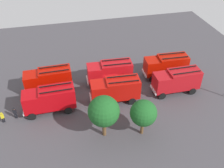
% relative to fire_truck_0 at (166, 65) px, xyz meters
% --- Properties ---
extents(ground_plane, '(56.44, 56.44, 0.00)m').
position_rel_fire_truck_0_xyz_m(ground_plane, '(9.63, 2.09, -2.15)').
color(ground_plane, '#423F44').
extents(fire_truck_0, '(7.31, 3.03, 3.88)m').
position_rel_fire_truck_0_xyz_m(fire_truck_0, '(0.00, 0.00, 0.00)').
color(fire_truck_0, '#AD0F04').
rests_on(fire_truck_0, ground).
extents(fire_truck_1, '(7.31, 3.05, 3.88)m').
position_rel_fire_truck_0_xyz_m(fire_truck_1, '(9.43, -0.22, 0.00)').
color(fire_truck_1, '#B70F15').
rests_on(fire_truck_1, ground).
extents(fire_truck_2, '(7.24, 2.85, 3.88)m').
position_rel_fire_truck_0_xyz_m(fire_truck_2, '(18.97, -0.37, 0.00)').
color(fire_truck_2, '#B10C03').
rests_on(fire_truck_2, ground).
extents(fire_truck_3, '(7.21, 2.77, 3.88)m').
position_rel_fire_truck_0_xyz_m(fire_truck_3, '(0.11, 4.35, 0.00)').
color(fire_truck_3, '#AD1016').
rests_on(fire_truck_3, ground).
extents(fire_truck_4, '(7.33, 3.08, 3.88)m').
position_rel_fire_truck_0_xyz_m(fire_truck_4, '(9.64, 4.38, 0.00)').
color(fire_truck_4, '#B70E08').
rests_on(fire_truck_4, ground).
extents(fire_truck_5, '(7.24, 2.85, 3.88)m').
position_rel_fire_truck_0_xyz_m(fire_truck_5, '(18.95, 4.39, 0.00)').
color(fire_truck_5, '#B3070D').
rests_on(fire_truck_5, ground).
extents(firefighter_0, '(0.46, 0.48, 1.64)m').
position_rel_fire_truck_0_xyz_m(firefighter_0, '(5.82, -3.50, -1.24)').
color(firefighter_0, black).
rests_on(firefighter_0, ground).
extents(firefighter_1, '(0.46, 0.32, 1.78)m').
position_rel_fire_truck_0_xyz_m(firefighter_1, '(23.74, 4.86, -1.15)').
color(firefighter_1, black).
rests_on(firefighter_1, ground).
extents(firefighter_2, '(0.48, 0.37, 1.63)m').
position_rel_fire_truck_0_xyz_m(firefighter_2, '(25.33, 5.27, -1.25)').
color(firefighter_2, black).
rests_on(firefighter_2, ground).
extents(tree_0, '(3.32, 3.32, 5.14)m').
position_rel_fire_truck_0_xyz_m(tree_0, '(7.89, 11.36, 1.31)').
color(tree_0, brown).
rests_on(tree_0, ground).
extents(tree_1, '(3.84, 3.84, 5.96)m').
position_rel_fire_truck_0_xyz_m(tree_1, '(12.60, 10.53, 1.86)').
color(tree_1, brown).
rests_on(tree_1, ground).
extents(traffic_cone_0, '(0.48, 0.48, 0.68)m').
position_rel_fire_truck_0_xyz_m(traffic_cone_0, '(15.87, -2.93, -1.81)').
color(traffic_cone_0, '#F2600C').
rests_on(traffic_cone_0, ground).
extents(traffic_cone_1, '(0.51, 0.51, 0.72)m').
position_rel_fire_truck_0_xyz_m(traffic_cone_1, '(6.67, 1.62, -1.79)').
color(traffic_cone_1, '#F2600C').
rests_on(traffic_cone_1, ground).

